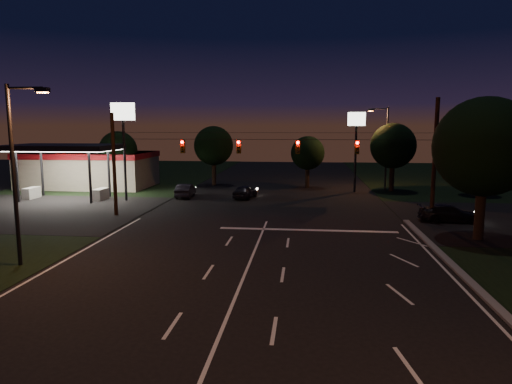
# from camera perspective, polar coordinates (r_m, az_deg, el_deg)

# --- Properties ---
(ground) EXTENTS (140.00, 140.00, 0.00)m
(ground) POSITION_cam_1_polar(r_m,az_deg,el_deg) (20.34, -2.10, -11.88)
(ground) COLOR black
(ground) RESTS_ON ground
(cross_street_left) EXTENTS (20.00, 16.00, 0.02)m
(cross_street_left) POSITION_cam_1_polar(r_m,az_deg,el_deg) (42.27, -26.54, -2.14)
(cross_street_left) COLOR black
(cross_street_left) RESTS_ON ground
(center_line) EXTENTS (0.14, 40.00, 0.01)m
(center_line) POSITION_cam_1_polar(r_m,az_deg,el_deg) (14.94, -5.65, -19.73)
(center_line) COLOR silver
(center_line) RESTS_ON ground
(stop_bar) EXTENTS (12.00, 0.50, 0.01)m
(stop_bar) POSITION_cam_1_polar(r_m,az_deg,el_deg) (31.19, 6.47, -4.74)
(stop_bar) COLOR silver
(stop_bar) RESTS_ON ground
(utility_pole_right) EXTENTS (0.30, 0.30, 9.00)m
(utility_pole_right) POSITION_cam_1_polar(r_m,az_deg,el_deg) (35.81, 21.04, -3.56)
(utility_pole_right) COLOR black
(utility_pole_right) RESTS_ON ground
(utility_pole_left) EXTENTS (0.28, 0.28, 8.00)m
(utility_pole_left) POSITION_cam_1_polar(r_m,az_deg,el_deg) (37.64, -17.06, -2.81)
(utility_pole_left) COLOR black
(utility_pole_left) RESTS_ON ground
(signal_span) EXTENTS (24.00, 0.40, 1.56)m
(signal_span) POSITION_cam_1_polar(r_m,az_deg,el_deg) (34.00, 1.52, 5.75)
(signal_span) COLOR black
(signal_span) RESTS_ON ground
(gas_station) EXTENTS (14.20, 16.10, 5.25)m
(gas_station) POSITION_cam_1_polar(r_m,az_deg,el_deg) (55.30, -20.30, 2.98)
(gas_station) COLOR gray
(gas_station) RESTS_ON ground
(pole_sign_left_near) EXTENTS (2.20, 0.30, 9.10)m
(pole_sign_left_near) POSITION_cam_1_polar(r_m,az_deg,el_deg) (44.21, -16.25, 7.92)
(pole_sign_left_near) COLOR black
(pole_sign_left_near) RESTS_ON ground
(pole_sign_right) EXTENTS (1.80, 0.30, 8.40)m
(pole_sign_right) POSITION_cam_1_polar(r_m,az_deg,el_deg) (49.17, 12.41, 7.20)
(pole_sign_right) COLOR black
(pole_sign_right) RESTS_ON ground
(street_light_left) EXTENTS (2.20, 0.35, 9.00)m
(street_light_left) POSITION_cam_1_polar(r_m,az_deg,el_deg) (25.23, -27.64, 3.32)
(street_light_left) COLOR black
(street_light_left) RESTS_ON ground
(street_light_right_far) EXTENTS (2.20, 0.35, 9.00)m
(street_light_right_far) POSITION_cam_1_polar(r_m,az_deg,el_deg) (51.61, 15.74, 6.02)
(street_light_right_far) COLOR black
(street_light_right_far) RESTS_ON ground
(tree_right_near) EXTENTS (6.00, 6.00, 8.76)m
(tree_right_near) POSITION_cam_1_polar(r_m,az_deg,el_deg) (31.00, 26.59, 4.95)
(tree_right_near) COLOR black
(tree_right_near) RESTS_ON ground
(tree_far_a) EXTENTS (4.20, 4.20, 6.42)m
(tree_far_a) POSITION_cam_1_polar(r_m,az_deg,el_deg) (53.30, -16.78, 4.98)
(tree_far_a) COLOR black
(tree_far_a) RESTS_ON ground
(tree_far_b) EXTENTS (4.60, 4.60, 6.98)m
(tree_far_b) POSITION_cam_1_polar(r_m,az_deg,el_deg) (54.15, -5.27, 5.72)
(tree_far_b) COLOR black
(tree_far_b) RESTS_ON ground
(tree_far_c) EXTENTS (3.80, 3.80, 5.86)m
(tree_far_c) POSITION_cam_1_polar(r_m,az_deg,el_deg) (52.09, 6.49, 4.81)
(tree_far_c) COLOR black
(tree_far_c) RESTS_ON ground
(tree_far_d) EXTENTS (4.80, 4.80, 7.30)m
(tree_far_d) POSITION_cam_1_polar(r_m,az_deg,el_deg) (50.91, 16.75, 5.48)
(tree_far_d) COLOR black
(tree_far_d) RESTS_ON ground
(tree_far_e) EXTENTS (4.00, 4.00, 6.18)m
(tree_far_e) POSITION_cam_1_polar(r_m,az_deg,el_deg) (51.07, 26.01, 4.20)
(tree_far_e) COLOR black
(tree_far_e) RESTS_ON ground
(car_oncoming_a) EXTENTS (2.26, 4.08, 1.31)m
(car_oncoming_a) POSITION_cam_1_polar(r_m,az_deg,el_deg) (44.33, -1.37, 0.05)
(car_oncoming_a) COLOR black
(car_oncoming_a) RESTS_ON ground
(car_oncoming_b) EXTENTS (1.67, 4.11, 1.32)m
(car_oncoming_b) POSITION_cam_1_polar(r_m,az_deg,el_deg) (45.61, -8.81, 0.19)
(car_oncoming_b) COLOR black
(car_oncoming_b) RESTS_ON ground
(car_cross) EXTENTS (4.42, 1.88, 1.27)m
(car_cross) POSITION_cam_1_polar(r_m,az_deg,el_deg) (36.29, 23.03, -2.50)
(car_cross) COLOR black
(car_cross) RESTS_ON ground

